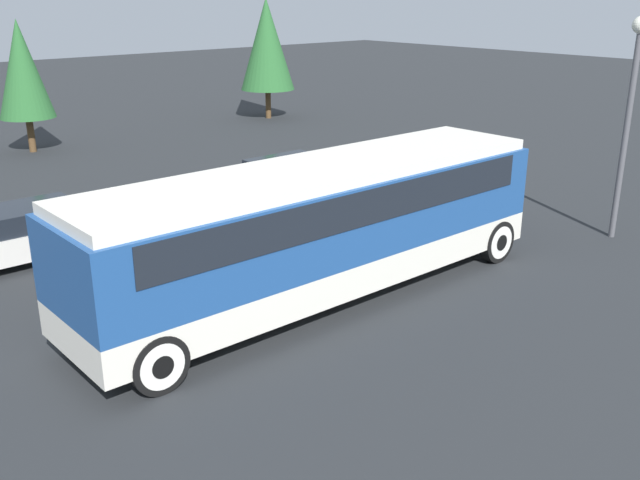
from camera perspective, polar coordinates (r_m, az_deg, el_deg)
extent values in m
plane|color=#26282B|center=(15.54, 0.00, -4.60)|extent=(120.00, 120.00, 0.00)
cube|color=silver|center=(15.24, 0.00, -1.90)|extent=(11.05, 2.58, 0.68)
cube|color=navy|center=(14.87, 0.00, 2.18)|extent=(11.05, 2.58, 1.59)
cube|color=black|center=(14.76, 0.00, 3.62)|extent=(9.72, 2.62, 0.72)
cube|color=silver|center=(14.63, 0.00, 5.57)|extent=(10.83, 2.37, 0.22)
cube|color=navy|center=(18.76, 12.54, 4.64)|extent=(0.36, 2.48, 1.82)
cylinder|color=black|center=(17.91, 13.95, -0.10)|extent=(1.04, 0.28, 1.04)
cylinder|color=silver|center=(17.91, 13.95, -0.10)|extent=(0.81, 0.30, 0.81)
cylinder|color=black|center=(17.91, 13.95, -0.10)|extent=(0.40, 0.32, 0.40)
cylinder|color=black|center=(19.27, 8.27, 1.67)|extent=(1.04, 0.28, 1.04)
cylinder|color=silver|center=(19.27, 8.27, 1.67)|extent=(0.81, 0.30, 0.81)
cylinder|color=black|center=(19.27, 8.27, 1.67)|extent=(0.40, 0.32, 0.40)
cylinder|color=black|center=(12.15, -12.79, -9.64)|extent=(1.04, 0.28, 1.04)
cylinder|color=silver|center=(12.15, -12.79, -9.64)|extent=(0.81, 0.30, 0.81)
cylinder|color=black|center=(12.15, -12.79, -9.64)|extent=(0.40, 0.32, 0.40)
cylinder|color=black|center=(14.08, -17.44, -5.88)|extent=(1.04, 0.28, 1.04)
cylinder|color=silver|center=(14.08, -17.44, -5.88)|extent=(0.81, 0.30, 0.81)
cylinder|color=black|center=(14.08, -17.44, -5.88)|extent=(0.40, 0.32, 0.40)
cube|color=silver|center=(18.93, -21.76, 0.26)|extent=(4.62, 1.70, 0.63)
cube|color=black|center=(18.71, -22.50, 1.76)|extent=(2.40, 1.53, 0.50)
cylinder|color=black|center=(18.96, -15.70, 0.23)|extent=(0.67, 0.22, 0.67)
cylinder|color=black|center=(18.96, -15.70, 0.23)|extent=(0.25, 0.26, 0.25)
cylinder|color=black|center=(20.29, -17.58, 1.30)|extent=(0.67, 0.22, 0.67)
cylinder|color=black|center=(20.29, -17.58, 1.30)|extent=(0.25, 0.26, 0.25)
cube|color=#7A6B5B|center=(21.89, -2.14, 4.23)|extent=(4.32, 1.86, 0.67)
cube|color=black|center=(21.63, -2.51, 5.75)|extent=(2.25, 1.68, 0.58)
cylinder|color=black|center=(22.39, 2.54, 3.93)|extent=(0.72, 0.22, 0.72)
cylinder|color=black|center=(22.39, 2.54, 3.93)|extent=(0.27, 0.26, 0.27)
cylinder|color=black|center=(23.60, -0.27, 4.75)|extent=(0.72, 0.22, 0.72)
cylinder|color=black|center=(23.60, -0.27, 4.75)|extent=(0.27, 0.26, 0.27)
cylinder|color=black|center=(20.34, -4.27, 2.29)|extent=(0.72, 0.22, 0.72)
cylinder|color=black|center=(20.34, -4.27, 2.29)|extent=(0.27, 0.26, 0.27)
cylinder|color=black|center=(21.66, -6.95, 3.27)|extent=(0.72, 0.22, 0.72)
cylinder|color=black|center=(21.66, -6.95, 3.27)|extent=(0.27, 0.26, 0.27)
cylinder|color=#515156|center=(20.23, 23.21, 7.42)|extent=(0.16, 0.16, 5.33)
cylinder|color=brown|center=(37.72, -4.16, 10.82)|extent=(0.28, 0.28, 1.48)
cone|color=#28602D|center=(37.39, -4.28, 15.37)|extent=(2.73, 2.73, 4.52)
cylinder|color=brown|center=(31.83, -22.11, 7.81)|extent=(0.28, 0.28, 1.41)
cone|color=#28602D|center=(31.48, -22.73, 12.50)|extent=(2.18, 2.18, 3.87)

